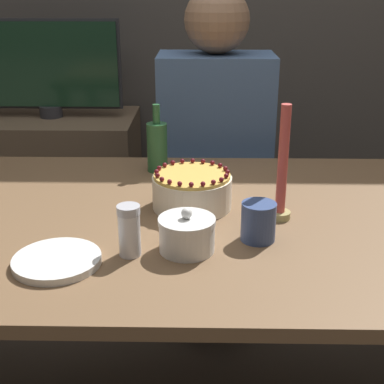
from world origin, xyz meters
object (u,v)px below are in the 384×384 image
object	(u,v)px
sugar_shaker	(129,230)
bottle	(157,146)
cake	(192,190)
person_man_blue_shirt	(214,187)
sugar_bowl	(187,234)
candle	(282,174)
tv_monitor	(47,67)

from	to	relation	value
sugar_shaker	bottle	size ratio (longest dim) A/B	0.55
cake	person_man_blue_shirt	size ratio (longest dim) A/B	0.16
sugar_bowl	cake	bearing A→B (deg)	88.43
cake	bottle	bearing A→B (deg)	111.72
sugar_bowl	candle	distance (m)	0.29
bottle	tv_monitor	size ratio (longest dim) A/B	0.32
cake	tv_monitor	size ratio (longest dim) A/B	0.31
bottle	person_man_blue_shirt	distance (m)	0.45
sugar_shaker	bottle	bearing A→B (deg)	88.33
cake	candle	xyz separation A→B (m)	(0.21, -0.07, 0.07)
sugar_shaker	bottle	distance (m)	0.53
cake	sugar_bowl	size ratio (longest dim) A/B	1.65
tv_monitor	sugar_bowl	bearing A→B (deg)	-63.91
candle	person_man_blue_shirt	xyz separation A→B (m)	(-0.14, 0.67, -0.29)
cake	person_man_blue_shirt	distance (m)	0.65
cake	tv_monitor	distance (m)	1.26
cake	candle	world-z (taller)	candle
candle	bottle	distance (m)	0.47
cake	bottle	distance (m)	0.30
cake	sugar_shaker	xyz separation A→B (m)	(-0.13, -0.26, 0.01)
sugar_bowl	tv_monitor	size ratio (longest dim) A/B	0.19
sugar_bowl	candle	size ratio (longest dim) A/B	0.43
cake	sugar_shaker	world-z (taller)	sugar_shaker
bottle	person_man_blue_shirt	world-z (taller)	person_man_blue_shirt
sugar_shaker	tv_monitor	xyz separation A→B (m)	(-0.52, 1.33, 0.13)
cake	tv_monitor	bearing A→B (deg)	121.10
candle	cake	bearing A→B (deg)	162.51
cake	candle	distance (m)	0.23
sugar_bowl	sugar_shaker	xyz separation A→B (m)	(-0.12, -0.02, 0.02)
sugar_bowl	person_man_blue_shirt	size ratio (longest dim) A/B	0.10
person_man_blue_shirt	sugar_bowl	bearing A→B (deg)	84.69
sugar_bowl	sugar_shaker	distance (m)	0.12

